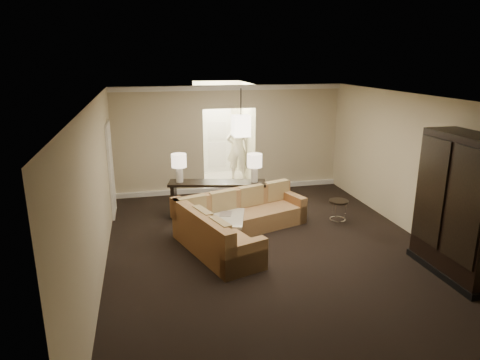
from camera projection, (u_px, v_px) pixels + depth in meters
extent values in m
plane|color=black|center=(274.00, 253.00, 7.89)|extent=(8.00, 8.00, 0.00)
cube|color=#C4B794|center=(230.00, 139.00, 11.25)|extent=(6.00, 0.04, 2.80)
cube|color=#C4B794|center=(414.00, 303.00, 3.76)|extent=(6.00, 0.04, 2.80)
cube|color=#C4B794|center=(97.00, 192.00, 6.85)|extent=(0.04, 8.00, 2.80)
cube|color=#C4B794|center=(426.00, 170.00, 8.15)|extent=(0.04, 8.00, 2.80)
cube|color=white|center=(278.00, 100.00, 7.11)|extent=(6.00, 8.00, 0.02)
cube|color=silver|center=(230.00, 88.00, 10.83)|extent=(6.00, 0.10, 0.12)
cube|color=silver|center=(230.00, 188.00, 11.57)|extent=(6.00, 0.10, 0.12)
cube|color=white|center=(111.00, 170.00, 9.58)|extent=(0.05, 0.90, 2.10)
cube|color=silver|center=(223.00, 180.00, 12.57)|extent=(1.40, 2.00, 0.01)
cube|color=#F8F2CA|center=(198.00, 134.00, 12.03)|extent=(0.04, 2.00, 2.80)
cube|color=#F8F2CA|center=(246.00, 132.00, 12.33)|extent=(0.04, 2.00, 2.80)
cube|color=#F8F2CA|center=(217.00, 127.00, 13.12)|extent=(1.40, 0.04, 2.80)
cube|color=white|center=(217.00, 139.00, 13.19)|extent=(0.90, 0.05, 2.10)
cube|color=brown|center=(242.00, 221.00, 8.90)|extent=(2.90, 1.67, 0.39)
cube|color=brown|center=(228.00, 251.00, 7.54)|extent=(1.20, 1.49, 0.39)
cube|color=brown|center=(235.00, 199.00, 9.03)|extent=(2.70, 1.10, 0.43)
cube|color=brown|center=(200.00, 224.00, 7.65)|extent=(0.92, 2.18, 0.43)
cube|color=brown|center=(292.00, 206.00, 9.52)|extent=(0.44, 0.85, 0.57)
cube|color=brown|center=(244.00, 258.00, 7.06)|extent=(0.85, 0.44, 0.57)
cube|color=#9A8152|center=(192.00, 207.00, 8.48)|extent=(0.59, 0.32, 0.43)
cube|color=#9A8152|center=(223.00, 201.00, 8.83)|extent=(0.59, 0.32, 0.43)
cube|color=#9A8152|center=(251.00, 195.00, 9.18)|extent=(0.59, 0.32, 0.43)
cube|color=#9A8152|center=(277.00, 190.00, 9.53)|extent=(0.59, 0.32, 0.43)
cube|color=#9A8152|center=(203.00, 220.00, 7.78)|extent=(0.32, 0.57, 0.43)
cube|color=#9A8152|center=(220.00, 232.00, 7.25)|extent=(0.32, 0.57, 0.43)
cube|color=beige|center=(217.00, 228.00, 8.59)|extent=(1.17, 1.17, 0.36)
cube|color=beige|center=(217.00, 218.00, 8.53)|extent=(1.30, 1.30, 0.06)
cube|color=black|center=(214.00, 217.00, 8.47)|extent=(0.10, 0.18, 0.02)
cube|color=beige|center=(226.00, 214.00, 8.66)|extent=(0.31, 0.37, 0.01)
cube|color=black|center=(217.00, 183.00, 9.45)|extent=(2.19, 0.95, 0.06)
cube|color=black|center=(174.00, 201.00, 9.56)|extent=(0.17, 0.44, 0.78)
cube|color=black|center=(261.00, 201.00, 9.57)|extent=(0.17, 0.44, 0.78)
cube|color=black|center=(218.00, 212.00, 9.64)|extent=(2.09, 0.88, 0.04)
cube|color=black|center=(463.00, 207.00, 6.83)|extent=(0.65, 1.56, 2.35)
cube|color=black|center=(464.00, 207.00, 6.35)|extent=(0.03, 0.69, 1.79)
cube|color=black|center=(431.00, 191.00, 7.08)|extent=(0.03, 0.69, 1.79)
cube|color=black|center=(454.00, 270.00, 7.14)|extent=(0.69, 1.63, 0.11)
cylinder|color=black|center=(339.00, 201.00, 9.16)|extent=(0.42, 0.42, 0.04)
torus|color=silver|center=(338.00, 219.00, 9.28)|extent=(0.35, 0.35, 0.02)
cylinder|color=silver|center=(345.00, 212.00, 9.24)|extent=(0.02, 0.02, 0.49)
cylinder|color=silver|center=(333.00, 210.00, 9.37)|extent=(0.02, 0.02, 0.49)
cylinder|color=silver|center=(336.00, 215.00, 9.10)|extent=(0.02, 0.02, 0.49)
cylinder|color=silver|center=(179.00, 174.00, 9.40)|extent=(0.16, 0.16, 0.34)
cylinder|color=beige|center=(179.00, 161.00, 9.31)|extent=(0.33, 0.33, 0.29)
cylinder|color=silver|center=(254.00, 174.00, 9.40)|extent=(0.16, 0.16, 0.34)
cylinder|color=beige|center=(255.00, 160.00, 9.31)|extent=(0.33, 0.33, 0.29)
cylinder|color=black|center=(241.00, 102.00, 9.72)|extent=(0.02, 0.02, 0.60)
cube|color=#FFEBC6|center=(241.00, 126.00, 9.88)|extent=(0.38, 0.38, 0.48)
imported|color=beige|center=(238.00, 146.00, 12.41)|extent=(0.83, 0.68, 2.00)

